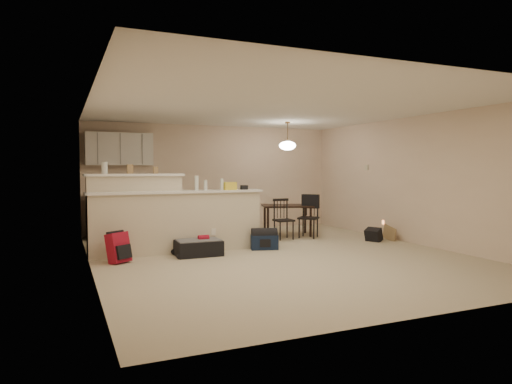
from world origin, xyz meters
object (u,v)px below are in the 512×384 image
red_backpack (118,248)px  pendant_lamp (287,145)px  suitcase (199,248)px  navy_duffel (264,242)px  black_daypack (374,235)px  dining_chair_far (308,217)px  dining_table (287,209)px  dining_chair_near (284,219)px

red_backpack → pendant_lamp: bearing=-10.0°
suitcase → navy_duffel: 1.28m
navy_duffel → black_daypack: (2.40, -0.07, -0.00)m
suitcase → red_backpack: 1.33m
dining_chair_far → navy_duffel: dining_chair_far is taller
pendant_lamp → black_daypack: (1.22, -1.46, -1.86)m
red_backpack → navy_duffel: bearing=-28.6°
black_daypack → pendant_lamp: bearing=14.0°
dining_table → red_backpack: dining_table is taller
pendant_lamp → dining_chair_far: (0.26, -0.49, -1.54)m
dining_chair_far → red_backpack: dining_chair_far is taller
dining_chair_near → dining_chair_far: 0.58m
dining_table → black_daypack: dining_table is taller
black_daypack → dining_chair_near: bearing=31.4°
pendant_lamp → black_daypack: 2.66m
dining_table → suitcase: 2.92m
dining_table → dining_chair_near: size_ratio=1.47×
dining_table → suitcase: dining_table is taller
black_daypack → navy_duffel: bearing=62.7°
pendant_lamp → navy_duffel: size_ratio=1.26×
dining_table → red_backpack: (-3.78, -1.58, -0.35)m
dining_chair_near → dining_table: bearing=56.1°
dining_chair_far → black_daypack: 1.40m
dining_table → dining_chair_far: dining_chair_far is taller
suitcase → navy_duffel: navy_duffel is taller
dining_chair_near → black_daypack: dining_chair_near is taller
dining_chair_far → black_daypack: size_ratio=3.04×
dining_table → navy_duffel: 1.89m
dining_chair_far → navy_duffel: bearing=-102.9°
dining_chair_far → pendant_lamp: bearing=162.5°
black_daypack → dining_table: bearing=14.0°
dining_chair_far → red_backpack: 4.19m
dining_chair_near → black_daypack: size_ratio=2.85×
dining_table → navy_duffel: dining_table is taller
dining_table → navy_duffel: (-1.19, -1.40, -0.46)m
suitcase → navy_duffel: (1.27, 0.10, 0.01)m
dining_chair_near → navy_duffel: bearing=-132.4°
dining_chair_near → suitcase: (-2.14, -1.03, -0.29)m
dining_chair_near → dining_chair_far: dining_chair_far is taller
dining_chair_far → dining_table: bearing=162.5°
suitcase → black_daypack: bearing=1.4°
dining_table → suitcase: (-2.46, -1.50, -0.46)m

